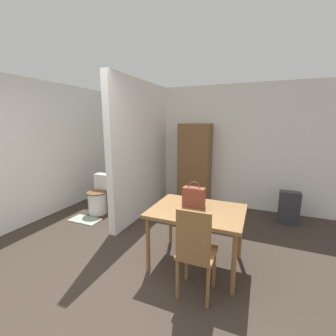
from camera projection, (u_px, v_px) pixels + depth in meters
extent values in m
plane|color=#382D26|center=(95.00, 302.00, 2.25)|extent=(16.00, 16.00, 0.00)
cube|color=white|center=(192.00, 146.00, 4.96)|extent=(5.55, 0.12, 2.50)
cube|color=white|center=(51.00, 149.00, 4.33)|extent=(0.12, 4.22, 2.50)
cube|color=white|center=(142.00, 150.00, 4.24)|extent=(0.12, 2.03, 2.50)
cube|color=brown|center=(197.00, 211.00, 2.71)|extent=(1.10, 0.83, 0.04)
cylinder|color=brown|center=(148.00, 245.00, 2.65)|extent=(0.05, 0.05, 0.69)
cylinder|color=brown|center=(234.00, 265.00, 2.28)|extent=(0.05, 0.05, 0.69)
cylinder|color=brown|center=(171.00, 221.00, 3.30)|extent=(0.05, 0.05, 0.69)
cylinder|color=brown|center=(240.00, 233.00, 2.92)|extent=(0.05, 0.05, 0.69)
cube|color=brown|center=(197.00, 253.00, 2.29)|extent=(0.37, 0.37, 0.04)
cube|color=brown|center=(193.00, 236.00, 2.08)|extent=(0.33, 0.03, 0.50)
cylinder|color=brown|center=(187.00, 262.00, 2.54)|extent=(0.04, 0.04, 0.44)
cylinder|color=brown|center=(214.00, 268.00, 2.42)|extent=(0.04, 0.04, 0.44)
cylinder|color=brown|center=(177.00, 279.00, 2.25)|extent=(0.04, 0.04, 0.44)
cylinder|color=brown|center=(208.00, 287.00, 2.14)|extent=(0.04, 0.04, 0.44)
cylinder|color=white|center=(97.00, 203.00, 4.40)|extent=(0.35, 0.35, 0.41)
cylinder|color=brown|center=(97.00, 193.00, 4.36)|extent=(0.38, 0.38, 0.02)
cube|color=white|center=(105.00, 182.00, 4.55)|extent=(0.38, 0.18, 0.33)
cube|color=brown|center=(194.00, 197.00, 2.76)|extent=(0.27, 0.11, 0.25)
torus|color=brown|center=(194.00, 188.00, 2.74)|extent=(0.16, 0.01, 0.16)
cube|color=brown|center=(195.00, 166.00, 4.72)|extent=(0.63, 0.42, 1.74)
sphere|color=black|center=(200.00, 164.00, 4.43)|extent=(0.02, 0.02, 0.02)
cube|color=#99A899|center=(85.00, 220.00, 4.12)|extent=(0.56, 0.30, 0.01)
cube|color=#2D2D33|center=(289.00, 208.00, 3.95)|extent=(0.33, 0.18, 0.58)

